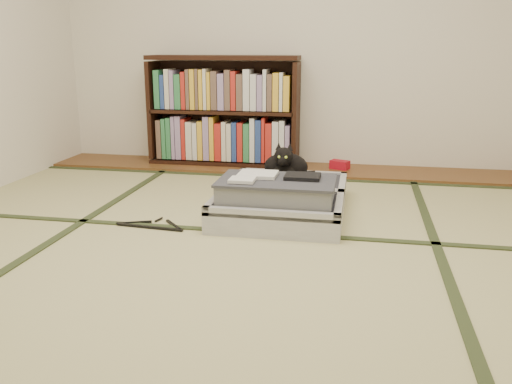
# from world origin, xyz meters

# --- Properties ---
(floor) EXTENTS (4.50, 4.50, 0.00)m
(floor) POSITION_xyz_m (0.00, 0.00, 0.00)
(floor) COLOR tan
(floor) RESTS_ON ground
(wood_strip) EXTENTS (4.00, 0.50, 0.02)m
(wood_strip) POSITION_xyz_m (0.00, 2.00, 0.01)
(wood_strip) COLOR brown
(wood_strip) RESTS_ON ground
(red_item) EXTENTS (0.17, 0.14, 0.07)m
(red_item) POSITION_xyz_m (0.43, 2.03, 0.06)
(red_item) COLOR #A90D1E
(red_item) RESTS_ON wood_strip
(tatami_borders) EXTENTS (4.00, 4.50, 0.01)m
(tatami_borders) POSITION_xyz_m (0.00, 0.49, 0.00)
(tatami_borders) COLOR #2D381E
(tatami_borders) RESTS_ON ground
(bookcase) EXTENTS (1.27, 0.29, 0.92)m
(bookcase) POSITION_xyz_m (-0.56, 2.07, 0.45)
(bookcase) COLOR black
(bookcase) RESTS_ON wood_strip
(suitcase) EXTENTS (0.75, 1.00, 0.30)m
(suitcase) POSITION_xyz_m (0.13, 0.76, 0.10)
(suitcase) COLOR silver
(suitcase) RESTS_ON floor
(cat) EXTENTS (0.33, 0.34, 0.27)m
(cat) POSITION_xyz_m (0.11, 1.05, 0.24)
(cat) COLOR black
(cat) RESTS_ON suitcase
(cable_coil) EXTENTS (0.10, 0.10, 0.03)m
(cable_coil) POSITION_xyz_m (0.29, 1.09, 0.15)
(cable_coil) COLOR white
(cable_coil) RESTS_ON suitcase
(hanger) EXTENTS (0.42, 0.21, 0.01)m
(hanger) POSITION_xyz_m (-0.57, 0.39, 0.01)
(hanger) COLOR black
(hanger) RESTS_ON floor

